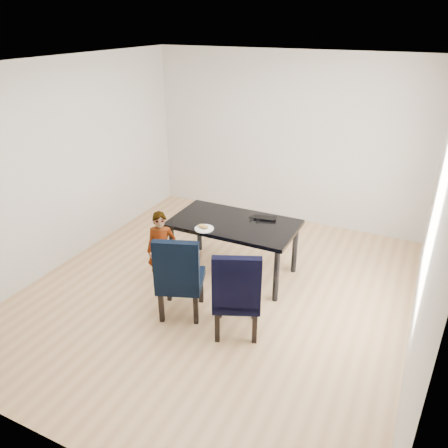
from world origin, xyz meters
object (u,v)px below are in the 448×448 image
at_px(chair_right, 237,290).
at_px(plate, 204,229).
at_px(chair_left, 181,274).
at_px(laptop, 266,217).
at_px(dining_table, 234,248).
at_px(child, 162,250).

height_order(chair_right, plate, chair_right).
distance_m(chair_left, laptop, 1.45).
distance_m(dining_table, laptop, 0.58).
relative_size(plate, laptop, 0.81).
height_order(dining_table, chair_right, chair_right).
distance_m(dining_table, chair_left, 1.07).
distance_m(dining_table, chair_right, 1.19).
height_order(chair_left, child, chair_left).
xyz_separation_m(chair_left, chair_right, (0.70, -0.03, 0.00)).
bearing_deg(chair_right, child, 138.83).
height_order(chair_right, child, chair_right).
bearing_deg(dining_table, plate, -125.32).
bearing_deg(plate, chair_right, -43.21).
xyz_separation_m(child, laptop, (0.99, 0.97, 0.25)).
bearing_deg(plate, child, -143.15).
xyz_separation_m(child, plate, (0.43, 0.32, 0.25)).
bearing_deg(dining_table, chair_right, -64.19).
bearing_deg(chair_left, laptop, 49.35).
bearing_deg(child, chair_right, -43.13).
bearing_deg(chair_right, chair_left, 154.98).
height_order(child, plate, child).
relative_size(dining_table, chair_left, 1.56).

